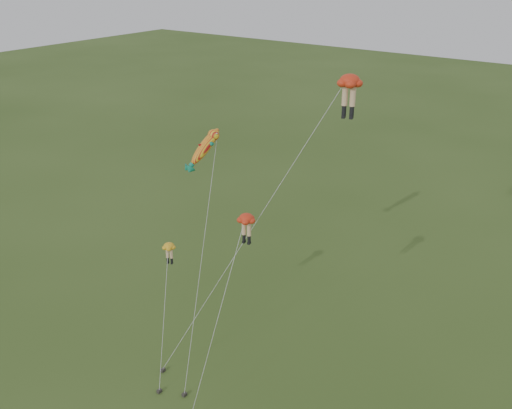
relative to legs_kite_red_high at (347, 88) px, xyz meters
The scene contains 5 objects.
ground 24.02m from the legs_kite_red_high, 130.45° to the right, with size 300.00×300.00×0.00m, color #324A1A.
legs_kite_red_high is the anchor object (origin of this frame).
legs_kite_red_mid 10.88m from the legs_kite_red_high, 123.99° to the right, with size 1.47×6.56×13.61m.
legs_kite_yellow 17.50m from the legs_kite_red_high, 149.95° to the right, with size 3.32×5.26×9.52m.
fish_kite 11.32m from the legs_kite_red_high, 165.05° to the right, with size 4.30×8.73×17.68m.
Camera 1 is at (23.49, -23.78, 29.13)m, focal length 40.00 mm.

